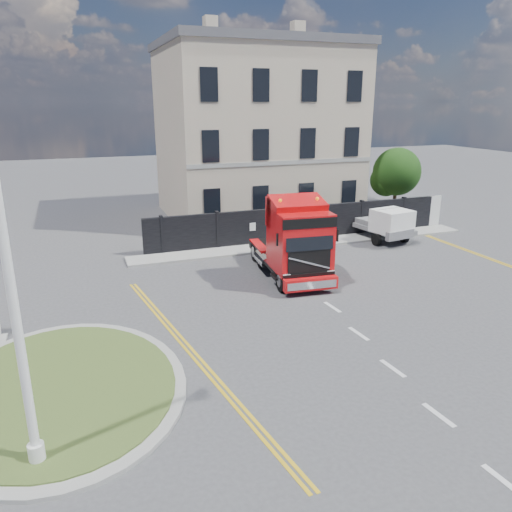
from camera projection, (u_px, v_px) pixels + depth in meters
name	position (u px, v px, depth m)	size (l,w,h in m)	color
ground	(259.00, 314.00, 18.94)	(120.00, 120.00, 0.00)	#424244
traffic_island	(62.00, 388.00, 13.90)	(6.80, 6.80, 0.17)	gray
hoarding_fence	(309.00, 223.00, 28.88)	(18.80, 0.25, 2.00)	black
georgian_building	(255.00, 131.00, 33.99)	(12.30, 10.30, 12.80)	#BBB095
tree	(394.00, 174.00, 33.66)	(3.20, 3.20, 4.80)	#382619
pavement_far	(307.00, 243.00, 28.17)	(20.00, 1.60, 0.12)	gray
truck	(295.00, 244.00, 22.17)	(2.90, 6.38, 3.71)	black
flatbed_pickup	(386.00, 224.00, 28.46)	(2.57, 4.94, 1.96)	slate
lamppost_island	(7.00, 265.00, 9.68)	(0.28, 0.56, 9.01)	white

